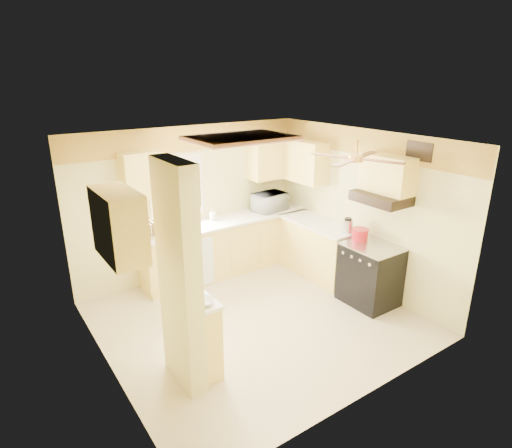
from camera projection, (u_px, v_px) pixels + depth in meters
floor at (256, 319)px, 6.01m from camera, size 4.00×4.00×0.00m
ceiling at (256, 140)px, 5.18m from camera, size 4.00×4.00×0.00m
wall_back at (191, 202)px, 7.07m from camera, size 4.00×0.00×4.00m
wall_front at (368, 295)px, 4.12m from camera, size 4.00×0.00×4.00m
wall_left at (101, 275)px, 4.52m from camera, size 0.00×3.80×3.80m
wall_right at (362, 210)px, 6.66m from camera, size 0.00×3.80×3.80m
wallpaper_border at (188, 139)px, 6.70m from camera, size 4.00×0.02×0.40m
partition_column at (180, 278)px, 4.44m from camera, size 0.20×0.70×2.50m
partition_ledge at (202, 337)px, 4.82m from camera, size 0.25×0.55×0.90m
ledge_top at (200, 300)px, 4.67m from camera, size 0.28×0.58×0.04m
lower_cabinets_back at (227, 246)px, 7.37m from camera, size 3.00×0.60×0.90m
lower_cabinets_right at (319, 250)px, 7.23m from camera, size 0.60×1.40×0.90m
countertop_back at (227, 221)px, 7.20m from camera, size 3.04×0.64×0.04m
countertop_right at (320, 224)px, 7.07m from camera, size 0.64×1.44×0.04m
dishwasher_panel at (197, 264)px, 6.73m from camera, size 0.58×0.02×0.80m
window at (176, 187)px, 6.82m from camera, size 0.92×0.02×1.02m
upper_cab_back_left at (142, 175)px, 6.28m from camera, size 0.60×0.35×0.70m
upper_cab_back_right at (273, 158)px, 7.56m from camera, size 0.90×0.35×0.70m
upper_cab_right at (302, 161)px, 7.34m from camera, size 0.35×1.00×0.70m
upper_cab_left_wall at (119, 225)px, 4.22m from camera, size 0.35×0.75×0.70m
upper_cab_over_stove at (387, 174)px, 5.91m from camera, size 0.35×0.76×0.52m
stove at (370, 274)px, 6.32m from camera, size 0.68×0.77×0.92m
range_hood at (381, 198)px, 5.97m from camera, size 0.50×0.76×0.14m
poster_menu at (186, 222)px, 4.30m from camera, size 0.02×0.42×0.57m
poster_nashville at (190, 280)px, 4.52m from camera, size 0.02×0.42×0.57m
ceiling_light_panel at (241, 138)px, 5.63m from camera, size 1.35×0.95×0.06m
ceiling_fan at (356, 158)px, 5.24m from camera, size 1.15×1.15×0.26m
vent_grate at (419, 151)px, 5.60m from camera, size 0.02×0.40×0.25m
microwave at (270, 202)px, 7.63m from camera, size 0.62×0.45×0.32m
bowl at (205, 302)px, 4.55m from camera, size 0.28×0.28×0.05m
dutch_oven at (360, 234)px, 6.37m from camera, size 0.26×0.26×0.17m
kettle at (348, 226)px, 6.56m from camera, size 0.16×0.16×0.24m
dish_rack at (154, 230)px, 6.47m from camera, size 0.41×0.31×0.23m
utensil_crock at (213, 216)px, 7.15m from camera, size 0.11×0.11×0.21m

